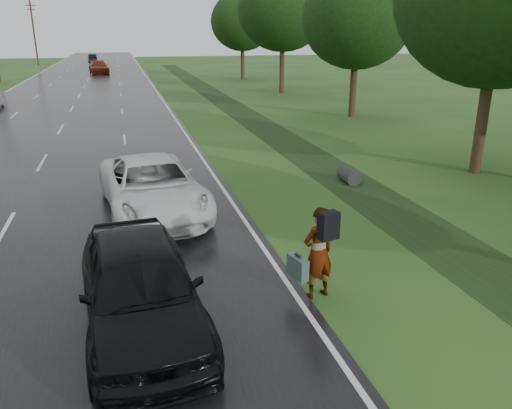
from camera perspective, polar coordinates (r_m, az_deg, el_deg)
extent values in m
cube|color=black|center=(51.84, -19.20, 12.27)|extent=(14.00, 180.00, 0.04)
cube|color=silver|center=(51.82, -11.58, 12.95)|extent=(0.12, 180.00, 0.01)
cube|color=silver|center=(52.72, -26.66, 11.45)|extent=(0.12, 180.00, 0.01)
cube|color=silver|center=(51.83, -19.21, 12.30)|extent=(0.12, 180.00, 0.01)
cube|color=black|center=(28.14, 1.85, 8.22)|extent=(2.20, 120.00, 0.01)
cylinder|color=#2D2D2D|center=(18.98, 10.57, 3.25)|extent=(0.56, 1.00, 0.56)
cylinder|color=#342115|center=(92.32, -24.03, 17.44)|extent=(0.26, 0.26, 10.00)
cube|color=#342115|center=(92.40, -24.40, 20.02)|extent=(1.60, 0.12, 0.12)
cube|color=#342115|center=(92.38, -24.35, 19.65)|extent=(1.20, 0.10, 0.10)
cylinder|color=#342115|center=(21.54, 24.36, 8.33)|extent=(0.44, 0.44, 3.84)
cylinder|color=#342115|center=(33.99, 11.03, 12.79)|extent=(0.44, 0.44, 3.52)
ellipsoid|color=black|center=(33.81, 11.52, 20.19)|extent=(7.00, 7.00, 6.30)
cylinder|color=#342115|center=(46.79, 2.97, 15.17)|extent=(0.44, 0.44, 4.16)
ellipsoid|color=black|center=(46.71, 3.09, 21.40)|extent=(8.00, 8.00, 7.20)
cylinder|color=#342115|center=(60.19, -1.54, 15.86)|extent=(0.44, 0.44, 3.68)
ellipsoid|color=black|center=(60.10, -1.58, 20.18)|extent=(7.20, 7.20, 6.48)
imported|color=#A5998C|center=(10.48, 7.12, -5.51)|extent=(0.83, 0.65, 2.02)
cube|color=black|center=(9.99, 8.28, -2.41)|extent=(0.45, 0.34, 0.56)
cube|color=#3C5854|center=(10.45, 4.79, -7.14)|extent=(0.32, 0.59, 0.46)
cube|color=black|center=(10.33, 4.83, -5.81)|extent=(0.10, 0.20, 0.04)
imported|color=white|center=(15.53, -11.73, 2.00)|extent=(3.39, 6.26, 1.67)
imported|color=black|center=(9.54, -13.06, -9.07)|extent=(2.47, 5.35, 1.78)
imported|color=maroon|center=(71.30, -17.53, 14.73)|extent=(2.94, 5.76, 1.60)
imported|color=black|center=(99.57, -18.22, 15.63)|extent=(1.82, 4.14, 1.32)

